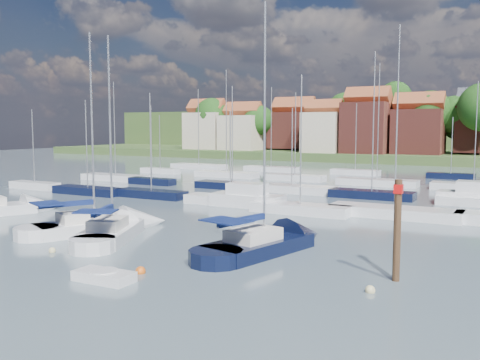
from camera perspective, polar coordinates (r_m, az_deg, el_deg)
The scene contains 13 objects.
ground at distance 67.03m, azimuth 12.91°, elevation -0.86°, with size 260.00×260.00×0.00m, color #495764.
sailboat_left at distance 40.14m, azimuth -14.14°, elevation -4.76°, with size 7.39×11.45×15.28m.
sailboat_centre at distance 37.97m, azimuth -13.09°, elevation -5.33°, with size 7.00×10.95×14.63m.
sailboat_navy at distance 33.23m, azimuth 3.55°, elevation -6.77°, with size 5.52×11.95×16.02m.
sailboat_far at distance 50.64m, azimuth -23.55°, elevation -2.93°, with size 6.65×10.82×14.04m.
tender at distance 27.34m, azimuth -14.32°, elevation -9.92°, with size 3.05×1.48×0.65m.
timber_piling at distance 27.34m, azimuth 16.37°, elevation -7.07°, with size 0.40×0.40×7.25m.
buoy_c at distance 34.33m, azimuth -19.40°, elevation -7.29°, with size 0.41×0.41×0.41m, color beige.
buoy_d at distance 28.43m, azimuth -10.56°, elevation -9.76°, with size 0.53×0.53×0.53m, color #D85914.
buoy_e at distance 34.89m, azimuth 0.36°, elevation -6.75°, with size 0.52×0.52×0.52m, color #D85914.
buoy_f at distance 25.61m, azimuth 13.71°, elevation -11.57°, with size 0.46×0.46×0.46m, color beige.
marina_field at distance 61.83m, azimuth 13.39°, elevation -1.02°, with size 79.62×41.41×15.93m.
far_shore_town at distance 157.58m, azimuth 23.07°, elevation 4.22°, with size 212.46×90.00×22.27m.
Camera 1 is at (18.15, -24.08, 7.56)m, focal length 40.00 mm.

